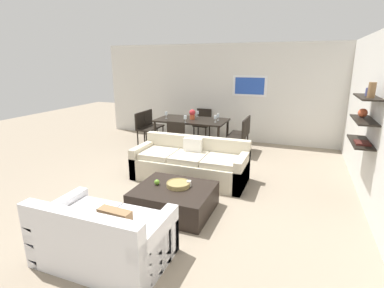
{
  "coord_description": "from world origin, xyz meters",
  "views": [
    {
      "loc": [
        1.96,
        -4.59,
        2.21
      ],
      "look_at": [
        0.13,
        0.2,
        0.75
      ],
      "focal_mm": 27.1,
      "sensor_mm": 36.0,
      "label": 1
    }
  ],
  "objects_px": {
    "apple_on_coffee_table": "(157,182)",
    "dining_chair_head": "(203,122)",
    "dining_chair_right_near": "(239,135)",
    "wine_glass_foot": "(185,118)",
    "wine_glass_right_near": "(215,118)",
    "wine_glass_left_near": "(166,114)",
    "wine_glass_right_far": "(218,116)",
    "decorative_bowl": "(178,184)",
    "dining_chair_left_near": "(144,126)",
    "dining_table": "(192,122)",
    "coffee_table": "(174,199)",
    "dining_chair_right_far": "(243,131)",
    "wine_glass_head": "(198,113)",
    "sofa_beige": "(190,164)",
    "centerpiece_vase": "(192,114)",
    "dining_chair_left_far": "(152,123)",
    "dining_chair_foot": "(178,137)",
    "candle_jar": "(189,183)",
    "loveseat_white": "(103,238)"
  },
  "relations": [
    {
      "from": "sofa_beige",
      "to": "loveseat_white",
      "type": "distance_m",
      "value": 2.62
    },
    {
      "from": "sofa_beige",
      "to": "dining_chair_right_far",
      "type": "bearing_deg",
      "value": 76.37
    },
    {
      "from": "sofa_beige",
      "to": "wine_glass_right_near",
      "type": "relative_size",
      "value": 13.1
    },
    {
      "from": "dining_table",
      "to": "dining_chair_right_near",
      "type": "relative_size",
      "value": 2.09
    },
    {
      "from": "loveseat_white",
      "to": "dining_chair_foot",
      "type": "height_order",
      "value": "dining_chair_foot"
    },
    {
      "from": "apple_on_coffee_table",
      "to": "dining_chair_right_near",
      "type": "height_order",
      "value": "dining_chair_right_near"
    },
    {
      "from": "candle_jar",
      "to": "wine_glass_left_near",
      "type": "height_order",
      "value": "wine_glass_left_near"
    },
    {
      "from": "loveseat_white",
      "to": "candle_jar",
      "type": "xyz_separation_m",
      "value": [
        0.46,
        1.48,
        0.13
      ]
    },
    {
      "from": "decorative_bowl",
      "to": "wine_glass_right_far",
      "type": "height_order",
      "value": "wine_glass_right_far"
    },
    {
      "from": "sofa_beige",
      "to": "dining_chair_left_far",
      "type": "xyz_separation_m",
      "value": [
        -2.09,
        2.3,
        0.21
      ]
    },
    {
      "from": "candle_jar",
      "to": "dining_chair_left_near",
      "type": "bearing_deg",
      "value": 130.11
    },
    {
      "from": "dining_chair_left_far",
      "to": "dining_chair_head",
      "type": "xyz_separation_m",
      "value": [
        1.33,
        0.69,
        0.0
      ]
    },
    {
      "from": "wine_glass_head",
      "to": "coffee_table",
      "type": "bearing_deg",
      "value": -75.27
    },
    {
      "from": "dining_chair_head",
      "to": "wine_glass_right_far",
      "type": "distance_m",
      "value": 1.1
    },
    {
      "from": "dining_chair_right_far",
      "to": "centerpiece_vase",
      "type": "relative_size",
      "value": 3.38
    },
    {
      "from": "dining_chair_left_far",
      "to": "wine_glass_right_near",
      "type": "distance_m",
      "value": 2.07
    },
    {
      "from": "loveseat_white",
      "to": "wine_glass_right_far",
      "type": "relative_size",
      "value": 8.43
    },
    {
      "from": "wine_glass_right_near",
      "to": "wine_glass_left_near",
      "type": "bearing_deg",
      "value": 180.0
    },
    {
      "from": "centerpiece_vase",
      "to": "wine_glass_right_near",
      "type": "bearing_deg",
      "value": -12.75
    },
    {
      "from": "dining_chair_right_near",
      "to": "wine_glass_foot",
      "type": "height_order",
      "value": "wine_glass_foot"
    },
    {
      "from": "decorative_bowl",
      "to": "dining_chair_left_near",
      "type": "relative_size",
      "value": 0.41
    },
    {
      "from": "dining_chair_right_near",
      "to": "wine_glass_left_near",
      "type": "height_order",
      "value": "wine_glass_left_near"
    },
    {
      "from": "decorative_bowl",
      "to": "wine_glass_right_near",
      "type": "bearing_deg",
      "value": 96.44
    },
    {
      "from": "dining_chair_left_far",
      "to": "dining_chair_foot",
      "type": "bearing_deg",
      "value": -40.8
    },
    {
      "from": "apple_on_coffee_table",
      "to": "dining_table",
      "type": "height_order",
      "value": "dining_table"
    },
    {
      "from": "wine_glass_right_near",
      "to": "candle_jar",
      "type": "bearing_deg",
      "value": -80.75
    },
    {
      "from": "dining_chair_left_far",
      "to": "dining_chair_foot",
      "type": "height_order",
      "value": "same"
    },
    {
      "from": "sofa_beige",
      "to": "wine_glass_right_far",
      "type": "xyz_separation_m",
      "value": [
        -0.09,
        2.2,
        0.57
      ]
    },
    {
      "from": "coffee_table",
      "to": "dining_chair_head",
      "type": "distance_m",
      "value": 4.39
    },
    {
      "from": "dining_table",
      "to": "candle_jar",
      "type": "bearing_deg",
      "value": -69.75
    },
    {
      "from": "dining_chair_left_near",
      "to": "wine_glass_right_near",
      "type": "xyz_separation_m",
      "value": [
        2.01,
        0.1,
        0.36
      ]
    },
    {
      "from": "dining_chair_foot",
      "to": "dining_chair_head",
      "type": "xyz_separation_m",
      "value": [
        0.0,
        1.83,
        0.0
      ]
    },
    {
      "from": "wine_glass_right_far",
      "to": "wine_glass_head",
      "type": "bearing_deg",
      "value": 154.65
    },
    {
      "from": "sofa_beige",
      "to": "centerpiece_vase",
      "type": "relative_size",
      "value": 8.33
    },
    {
      "from": "wine_glass_right_far",
      "to": "centerpiece_vase",
      "type": "distance_m",
      "value": 0.68
    },
    {
      "from": "candle_jar",
      "to": "wine_glass_foot",
      "type": "xyz_separation_m",
      "value": [
        -1.18,
        2.76,
        0.45
      ]
    },
    {
      "from": "coffee_table",
      "to": "candle_jar",
      "type": "relative_size",
      "value": 12.83
    },
    {
      "from": "wine_glass_right_near",
      "to": "centerpiece_vase",
      "type": "height_order",
      "value": "centerpiece_vase"
    },
    {
      "from": "apple_on_coffee_table",
      "to": "dining_chair_head",
      "type": "distance_m",
      "value": 4.31
    },
    {
      "from": "sofa_beige",
      "to": "dining_chair_head",
      "type": "distance_m",
      "value": 3.09
    },
    {
      "from": "coffee_table",
      "to": "centerpiece_vase",
      "type": "height_order",
      "value": "centerpiece_vase"
    },
    {
      "from": "coffee_table",
      "to": "wine_glass_right_far",
      "type": "xyz_separation_m",
      "value": [
        -0.32,
        3.47,
        0.68
      ]
    },
    {
      "from": "decorative_bowl",
      "to": "dining_chair_left_near",
      "type": "height_order",
      "value": "dining_chair_left_near"
    },
    {
      "from": "wine_glass_right_far",
      "to": "wine_glass_right_near",
      "type": "distance_m",
      "value": 0.25
    },
    {
      "from": "candle_jar",
      "to": "dining_chair_head",
      "type": "height_order",
      "value": "dining_chair_head"
    },
    {
      "from": "loveseat_white",
      "to": "wine_glass_foot",
      "type": "bearing_deg",
      "value": 99.73
    },
    {
      "from": "wine_glass_head",
      "to": "wine_glass_right_far",
      "type": "bearing_deg",
      "value": -25.35
    },
    {
      "from": "coffee_table",
      "to": "dining_chair_left_near",
      "type": "xyz_separation_m",
      "value": [
        -2.32,
        3.12,
        0.31
      ]
    },
    {
      "from": "dining_table",
      "to": "wine_glass_foot",
      "type": "bearing_deg",
      "value": -90.0
    },
    {
      "from": "coffee_table",
      "to": "dining_chair_right_far",
      "type": "xyz_separation_m",
      "value": [
        0.33,
        3.58,
        0.31
      ]
    }
  ]
}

